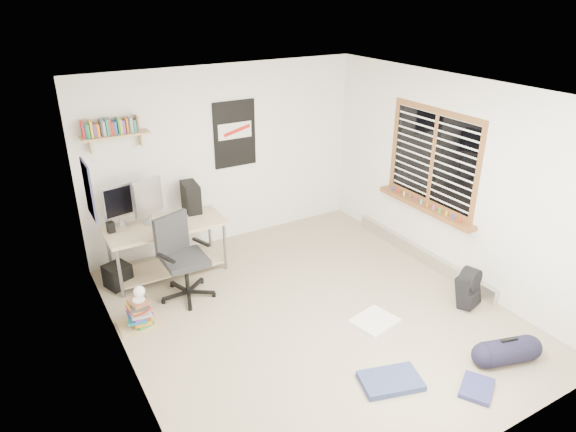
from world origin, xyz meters
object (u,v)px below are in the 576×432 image
backpack (468,290)px  book_stack (138,313)px  duffel_bag (507,350)px  office_chair (185,260)px  desk (168,248)px

backpack → book_stack: size_ratio=0.77×
backpack → duffel_bag: (-0.43, -0.89, -0.06)m
office_chair → duffel_bag: office_chair is taller
backpack → duffel_bag: 1.00m
desk → backpack: size_ratio=3.88×
book_stack → duffel_bag: bearing=-39.6°
desk → office_chair: office_chair is taller
desk → backpack: 3.69m
office_chair → duffel_bag: bearing=-69.2°
duffel_bag → desk: bearing=141.1°
desk → duffel_bag: desk is taller
office_chair → book_stack: 0.80m
desk → office_chair: (0.02, -0.62, 0.12)m
desk → office_chair: bearing=-110.1°
desk → duffel_bag: bearing=-76.8°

